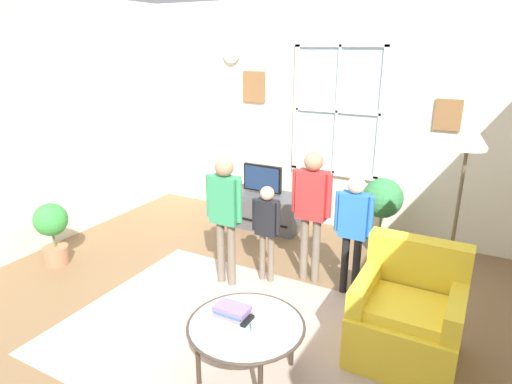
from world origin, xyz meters
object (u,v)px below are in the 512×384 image
tv_stand (262,210)px  remote_near_books (247,321)px  armchair (407,317)px  television (262,179)px  floor_lamp (466,156)px  person_black_shirt (267,223)px  cup (257,329)px  person_blue_shirt (354,222)px  coffee_table (246,327)px  person_green_shirt (225,207)px  book_stack (232,311)px  person_red_shirt (312,202)px  potted_plant_by_window (382,205)px  potted_plant_corner (52,228)px

tv_stand → remote_near_books: bearing=-64.5°
armchair → television: bearing=141.1°
armchair → floor_lamp: size_ratio=0.50×
floor_lamp → person_black_shirt: bearing=-174.1°
cup → person_blue_shirt: (0.20, 1.49, 0.27)m
coffee_table → person_green_shirt: person_green_shirt is taller
television → floor_lamp: 2.70m
cup → person_blue_shirt: person_blue_shirt is taller
coffee_table → book_stack: book_stack is taller
armchair → person_black_shirt: 1.56m
television → person_blue_shirt: 1.86m
television → person_green_shirt: size_ratio=0.40×
book_stack → person_red_shirt: (0.03, 1.44, 0.38)m
person_red_shirt → person_blue_shirt: size_ratio=1.13×
tv_stand → person_red_shirt: (1.07, -1.02, 0.61)m
book_stack → person_black_shirt: size_ratio=0.25×
tv_stand → cup: (1.31, -2.57, 0.24)m
cup → remote_near_books: size_ratio=0.63×
person_black_shirt → person_green_shirt: size_ratio=0.77×
book_stack → person_blue_shirt: size_ratio=0.21×
person_red_shirt → person_blue_shirt: person_red_shirt is taller
television → potted_plant_by_window: 1.52m
television → person_blue_shirt: bearing=-35.6°
tv_stand → person_red_shirt: 1.60m
person_black_shirt → potted_plant_by_window: (0.82, 1.28, -0.08)m
book_stack → person_green_shirt: (-0.68, 0.99, 0.35)m
television → cup: television is taller
book_stack → potted_plant_corner: bearing=169.8°
coffee_table → cup: 0.15m
armchair → person_green_shirt: 1.86m
person_blue_shirt → potted_plant_corner: size_ratio=1.71×
tv_stand → person_green_shirt: 1.63m
remote_near_books → person_red_shirt: size_ratio=0.10×
person_green_shirt → potted_plant_by_window: size_ratio=1.51×
coffee_table → book_stack: 0.16m
person_blue_shirt → floor_lamp: floor_lamp is taller
person_red_shirt → remote_near_books: bearing=-85.6°
person_red_shirt → person_blue_shirt: (0.44, -0.06, -0.10)m
potted_plant_by_window → person_black_shirt: bearing=-122.6°
armchair → person_blue_shirt: person_blue_shirt is taller
coffee_table → potted_plant_by_window: bearing=82.7°
armchair → cup: bearing=-134.9°
armchair → book_stack: armchair is taller
armchair → cup: armchair is taller
person_red_shirt → television: bearing=136.5°
book_stack → floor_lamp: size_ratio=0.14×
potted_plant_by_window → book_stack: bearing=-100.6°
armchair → book_stack: 1.32m
tv_stand → person_black_shirt: 1.48m
tv_stand → cup: bearing=-63.0°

